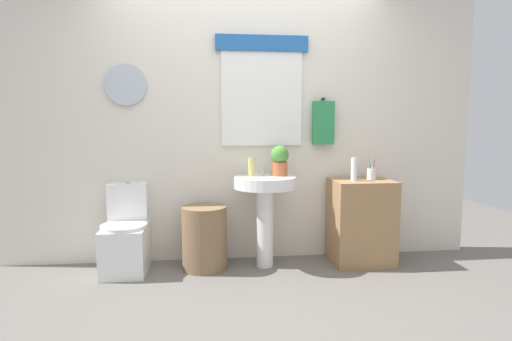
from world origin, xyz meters
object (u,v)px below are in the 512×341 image
Objects in this scene: wooden_cabinet at (361,222)px; potted_plant at (280,160)px; pedestal_sink at (265,198)px; toothbrush_cup at (371,174)px; toilet at (127,237)px; soap_bottle at (251,167)px; lotion_bottle at (354,169)px; laundry_hamper at (204,238)px.

potted_plant is (-0.74, 0.06, 0.57)m from wooden_cabinet.
pedestal_sink is 1.00m from toothbrush_cup.
toilet is at bearing -178.91° from potted_plant.
toothbrush_cup is at bearing -1.57° from soap_bottle.
soap_bottle is (-1.00, 0.05, 0.51)m from wooden_cabinet.
toilet is 1.25m from pedestal_sink.
potted_plant reaches higher than toothbrush_cup.
lotion_bottle is at bearing -2.14° from toilet.
potted_plant reaches higher than pedestal_sink.
pedestal_sink is 1.06× the size of wooden_cabinet.
laundry_hamper is at bearing -173.11° from soap_bottle.
laundry_hamper is 3.00× the size of toothbrush_cup.
laundry_hamper is 1.61m from toothbrush_cup.
toilet is at bearing 178.36° from pedestal_sink.
potted_plant reaches higher than wooden_cabinet.
pedestal_sink is (1.20, -0.03, 0.33)m from toilet.
pedestal_sink is 4.37× the size of toothbrush_cup.
pedestal_sink is at bearing -178.84° from toothbrush_cup.
pedestal_sink is 0.92m from wooden_cabinet.
laundry_hamper is 2.07× the size of potted_plant.
pedestal_sink is 5.02× the size of soap_bottle.
toilet is 1.38× the size of laundry_hamper.
potted_plant is (0.14, 0.06, 0.33)m from pedestal_sink.
lotion_bottle is (-0.09, -0.04, 0.49)m from wooden_cabinet.
pedestal_sink is 0.83m from lotion_bottle.
laundry_hamper is 2.71× the size of lotion_bottle.
toilet is 2.25m from toothbrush_cup.
toilet is 2.08m from lotion_bottle.
toilet is at bearing -179.18° from soap_bottle.
toothbrush_cup reaches higher than wooden_cabinet.
toilet is at bearing 179.05° from wooden_cabinet.
toilet is 1.00× the size of wooden_cabinet.
toothbrush_cup is at bearing -2.75° from potted_plant.
pedestal_sink is 3.01× the size of potted_plant.
pedestal_sink reaches higher than wooden_cabinet.
wooden_cabinet is at bearing -4.61° from potted_plant.
soap_bottle is (-0.12, 0.05, 0.27)m from pedestal_sink.
soap_bottle is at bearing 177.15° from wooden_cabinet.
toothbrush_cup is (0.98, 0.02, 0.20)m from pedestal_sink.
laundry_hamper is at bearing 180.00° from wooden_cabinet.
potted_plant is 1.45× the size of toothbrush_cup.
toothbrush_cup reaches higher than pedestal_sink.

